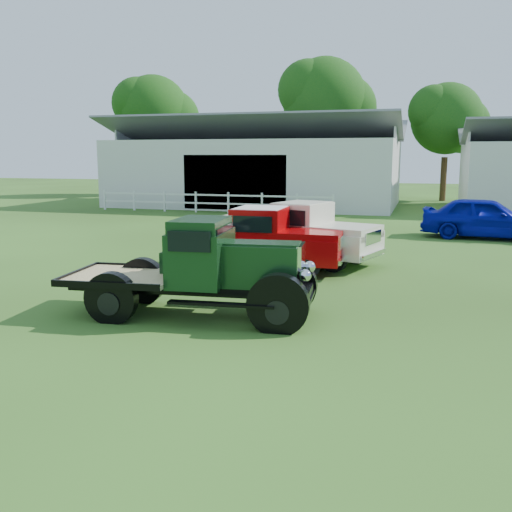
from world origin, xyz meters
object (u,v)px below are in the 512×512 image
(vintage_flatbed, at_px, (197,268))
(white_pickup, at_px, (300,233))
(red_pickup, at_px, (257,239))
(misc_car_blue, at_px, (485,218))

(vintage_flatbed, height_order, white_pickup, vintage_flatbed)
(white_pickup, bearing_deg, red_pickup, -102.44)
(white_pickup, bearing_deg, misc_car_blue, 66.77)
(vintage_flatbed, xyz_separation_m, misc_car_blue, (6.75, 13.58, -0.18))
(vintage_flatbed, bearing_deg, red_pickup, 86.09)
(red_pickup, height_order, misc_car_blue, red_pickup)
(white_pickup, xyz_separation_m, misc_car_blue, (5.99, 7.11, -0.09))
(misc_car_blue, bearing_deg, white_pickup, 146.04)
(misc_car_blue, bearing_deg, vintage_flatbed, 159.73)
(vintage_flatbed, relative_size, misc_car_blue, 1.05)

